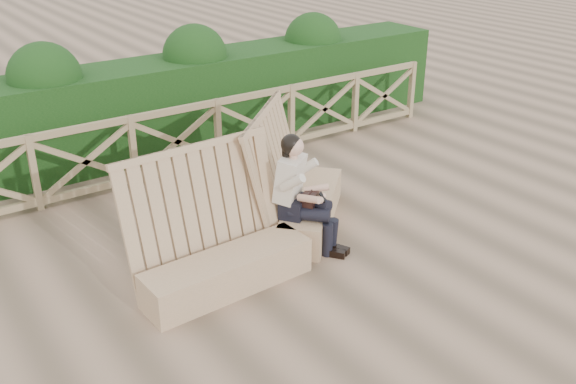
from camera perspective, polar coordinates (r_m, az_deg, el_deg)
ground at (r=7.53m, az=2.32°, el=-7.11°), size 60.00×60.00×0.00m
bench at (r=7.75m, az=-1.87°, el=-2.81°), size 3.54×2.02×1.55m
woman at (r=7.71m, az=1.09°, el=0.14°), size 0.75×0.95×1.47m
guardrail at (r=10.01m, az=-9.84°, el=4.45°), size 10.10×0.09×1.10m
hedge at (r=10.99m, az=-12.67°, el=7.16°), size 12.00×1.20×1.50m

